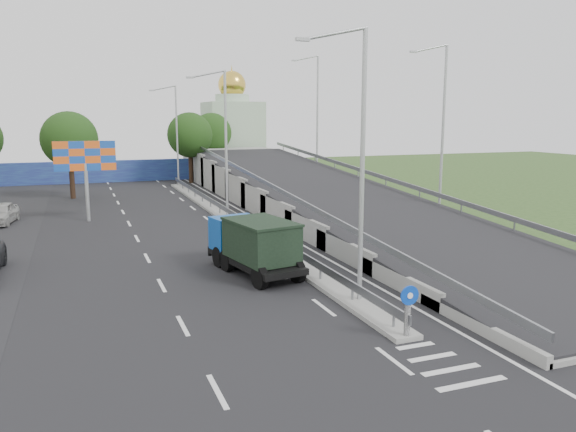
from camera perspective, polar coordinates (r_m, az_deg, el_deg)
name	(u,v)px	position (r m, az deg, el deg)	size (l,w,h in m)	color
ground	(449,369)	(17.20, 16.01, -14.75)	(160.00, 160.00, 0.00)	#2D4C1E
road_surface	(199,238)	(33.80, -9.02, -2.21)	(26.00, 90.00, 0.04)	black
median	(231,221)	(38.27, -5.85, -0.55)	(1.00, 44.00, 0.20)	gray
overpass_ramp	(331,192)	(40.55, 4.41, 2.43)	(10.00, 50.00, 3.50)	gray
median_guardrail	(230,212)	(38.16, -5.87, 0.40)	(0.09, 44.00, 0.71)	gray
sign_bollard	(408,310)	(18.46, 12.10, -9.37)	(0.64, 0.23, 1.67)	black
lamp_post_near	(358,153)	(20.83, 7.12, 6.41)	(2.74, 0.18, 10.08)	#B2B5B7
lamp_post_mid	(223,136)	(39.61, -6.60, 8.10)	(2.74, 0.18, 10.08)	#B2B5B7
lamp_post_far	(175,130)	(59.20, -11.41, 8.59)	(2.74, 0.18, 10.08)	#B2B5B7
blue_wall	(130,171)	(64.90, -15.74, 4.44)	(30.00, 0.50, 2.40)	navy
church	(233,131)	(75.01, -5.63, 8.62)	(7.00, 7.00, 13.80)	#B2CCAD
billboard	(85,161)	(40.50, -19.92, 5.31)	(4.00, 0.24, 5.50)	#B2B5B7
tree_left_mid	(69,139)	(52.42, -21.33, 7.26)	(4.80, 4.80, 7.60)	black
tree_median_far	(190,135)	(61.52, -9.95, 8.09)	(4.80, 4.80, 7.60)	black
tree_ramp_far	(212,133)	(69.19, -7.77, 8.35)	(4.80, 4.80, 7.60)	black
dump_truck	(254,243)	(25.64, -3.52, -2.75)	(3.15, 6.14, 2.58)	black
parked_car_e	(0,213)	(42.24, -27.20, 0.24)	(1.71, 4.25, 1.45)	#A7A7A3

